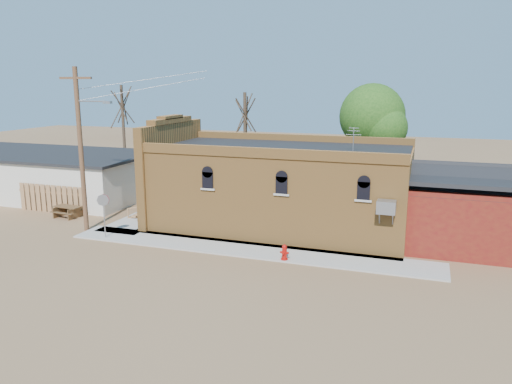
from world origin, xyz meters
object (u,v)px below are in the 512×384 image
(utility_pole, at_px, (81,146))
(trash_barrel, at_px, (144,221))
(stop_sign, at_px, (103,204))
(picnic_table, at_px, (68,210))
(fire_hydrant, at_px, (284,252))
(brick_bar, at_px, (276,187))

(utility_pole, bearing_deg, trash_barrel, 25.11)
(utility_pole, distance_m, stop_sign, 3.59)
(trash_barrel, distance_m, picnic_table, 5.82)
(stop_sign, bearing_deg, utility_pole, 143.32)
(utility_pole, relative_size, fire_hydrant, 12.15)
(fire_hydrant, xyz_separation_m, trash_barrel, (-9.04, 2.54, 0.00))
(brick_bar, distance_m, picnic_table, 13.06)
(picnic_table, bearing_deg, fire_hydrant, -7.41)
(brick_bar, distance_m, utility_pole, 10.96)
(fire_hydrant, distance_m, stop_sign, 10.09)
(brick_bar, xyz_separation_m, trash_barrel, (-6.94, -2.96, -1.89))
(brick_bar, bearing_deg, fire_hydrant, -69.15)
(fire_hydrant, height_order, picnic_table, fire_hydrant)
(brick_bar, distance_m, stop_sign, 9.50)
(picnic_table, bearing_deg, stop_sign, -26.96)
(brick_bar, bearing_deg, utility_pole, -156.31)
(brick_bar, bearing_deg, picnic_table, -169.78)
(trash_barrel, relative_size, picnic_table, 0.41)
(brick_bar, xyz_separation_m, fire_hydrant, (2.09, -5.50, -1.89))
(trash_barrel, height_order, picnic_table, trash_barrel)
(fire_hydrant, xyz_separation_m, stop_sign, (-9.98, 0.21, 1.45))
(fire_hydrant, distance_m, trash_barrel, 9.39)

